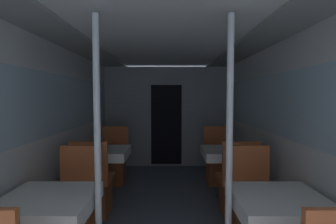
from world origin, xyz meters
The scene contains 16 objects.
wall_left centered at (-1.31, 1.90, 1.10)m, with size 0.05×6.60×2.08m.
wall_right centered at (1.31, 1.90, 1.10)m, with size 0.05×6.60×2.08m.
ceiling_panel centered at (0.00, 1.90, 2.13)m, with size 2.63×6.60×0.07m.
bulkhead_far centered at (0.00, 4.33, 1.04)m, with size 2.58×0.09×2.08m.
dining_table_left_0 centered at (-0.89, 0.80, 0.61)m, with size 0.69×0.69×0.71m.
chair_left_far_0 centered at (-0.89, 1.40, 0.29)m, with size 0.45×0.45×0.95m.
support_pole_left_0 centered at (-0.50, 0.80, 1.04)m, with size 0.05×0.05×2.08m.
dining_table_left_1 centered at (-0.89, 2.60, 0.61)m, with size 0.69×0.69×0.71m.
chair_left_near_1 centered at (-0.89, 2.00, 0.29)m, with size 0.45×0.45×0.95m.
chair_left_far_1 centered at (-0.89, 3.20, 0.29)m, with size 0.45×0.45×0.95m.
dining_table_right_0 centered at (0.89, 0.80, 0.61)m, with size 0.69×0.69×0.71m.
chair_right_far_0 centered at (0.89, 1.40, 0.29)m, with size 0.45×0.45×0.95m.
support_pole_right_0 centered at (0.50, 0.80, 1.04)m, with size 0.05×0.05×2.08m.
dining_table_right_1 centered at (0.89, 2.60, 0.61)m, with size 0.69×0.69×0.71m.
chair_right_near_1 centered at (0.89, 2.00, 0.29)m, with size 0.45×0.45×0.95m.
chair_right_far_1 centered at (0.89, 3.20, 0.29)m, with size 0.45×0.45×0.95m.
Camera 1 is at (0.04, -1.17, 1.47)m, focal length 28.00 mm.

